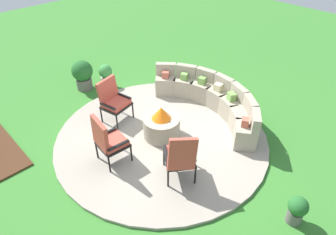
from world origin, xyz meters
name	(u,v)px	position (x,y,z in m)	size (l,w,h in m)	color
ground_plane	(162,137)	(0.00, 0.00, 0.00)	(24.00, 24.00, 0.00)	#387A2D
patio_circle	(162,136)	(0.00, 0.00, 0.03)	(4.68, 4.68, 0.06)	#9E9384
fire_pit	(161,125)	(0.00, 0.00, 0.36)	(0.81, 0.81, 0.75)	#9E937F
curved_stone_bench	(211,99)	(0.13, 1.55, 0.39)	(3.36, 1.31, 0.82)	#9E937F
lounge_chair_front_left	(113,99)	(-1.23, -0.37, 0.61)	(0.66, 0.69, 1.03)	black
lounge_chair_front_right	(108,140)	(-0.11, -1.29, 0.63)	(0.60, 0.58, 1.12)	black
lounge_chair_back_left	(180,156)	(1.15, -0.60, 0.61)	(0.79, 0.80, 1.08)	black
potted_plant_0	(106,75)	(-2.75, 0.43, 0.36)	(0.38, 0.38, 0.66)	#A89E8E
potted_plant_1	(297,209)	(3.09, 0.10, 0.31)	(0.32, 0.32, 0.55)	#605B56
potted_plant_2	(83,74)	(-3.07, -0.09, 0.46)	(0.57, 0.57, 0.84)	#605B56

